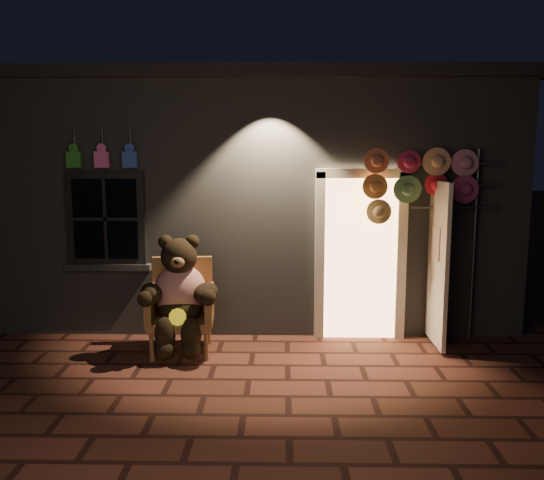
{
  "coord_description": "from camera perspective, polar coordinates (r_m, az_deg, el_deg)",
  "views": [
    {
      "loc": [
        0.36,
        -5.81,
        2.4
      ],
      "look_at": [
        0.23,
        1.0,
        1.35
      ],
      "focal_mm": 38.0,
      "sensor_mm": 36.0,
      "label": 1
    }
  ],
  "objects": [
    {
      "name": "shop_building",
      "position": [
        9.83,
        -1.0,
        4.89
      ],
      "size": [
        7.3,
        5.95,
        3.51
      ],
      "color": "slate",
      "rests_on": "ground"
    },
    {
      "name": "ground",
      "position": [
        6.29,
        -2.32,
        -13.66
      ],
      "size": [
        60.0,
        60.0,
        0.0
      ],
      "primitive_type": "plane",
      "color": "brown",
      "rests_on": "ground"
    },
    {
      "name": "wicker_armchair",
      "position": [
        7.08,
        -8.97,
        -6.42
      ],
      "size": [
        0.82,
        0.75,
        1.12
      ],
      "rotation": [
        0.0,
        0.0,
        0.08
      ],
      "color": "#A06A3E",
      "rests_on": "ground"
    },
    {
      "name": "hat_rack",
      "position": [
        7.29,
        14.42,
        5.71
      ],
      "size": [
        1.69,
        0.22,
        2.45
      ],
      "color": "#59595E",
      "rests_on": "ground"
    },
    {
      "name": "teddy_bear",
      "position": [
        6.9,
        -9.15,
        -5.31
      ],
      "size": [
        1.01,
        0.81,
        1.39
      ],
      "rotation": [
        0.0,
        0.0,
        0.08
      ],
      "color": "#AE1D12",
      "rests_on": "ground"
    }
  ]
}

